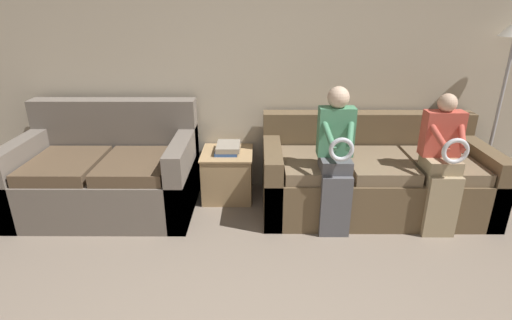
{
  "coord_description": "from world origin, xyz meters",
  "views": [
    {
      "loc": [
        -0.03,
        -1.17,
        1.89
      ],
      "look_at": [
        -0.04,
        1.7,
        0.74
      ],
      "focal_mm": 28.0,
      "sensor_mm": 36.0,
      "label": 1
    }
  ],
  "objects_px": {
    "side_shelf": "(228,174)",
    "book_stack": "(228,148)",
    "child_left_seated": "(336,155)",
    "floor_lamp": "(511,55)",
    "couch_side": "(109,174)",
    "couch_main": "(372,177)",
    "child_right_seated": "(442,160)"
  },
  "relations": [
    {
      "from": "couch_main",
      "to": "book_stack",
      "type": "xyz_separation_m",
      "value": [
        -1.4,
        0.21,
        0.21
      ]
    },
    {
      "from": "floor_lamp",
      "to": "book_stack",
      "type": "bearing_deg",
      "value": -179.07
    },
    {
      "from": "couch_side",
      "to": "side_shelf",
      "type": "bearing_deg",
      "value": 11.93
    },
    {
      "from": "side_shelf",
      "to": "floor_lamp",
      "type": "xyz_separation_m",
      "value": [
        2.64,
        0.05,
        1.18
      ]
    },
    {
      "from": "child_right_seated",
      "to": "book_stack",
      "type": "relative_size",
      "value": 3.85
    },
    {
      "from": "side_shelf",
      "to": "book_stack",
      "type": "relative_size",
      "value": 1.69
    },
    {
      "from": "couch_side",
      "to": "side_shelf",
      "type": "distance_m",
      "value": 1.15
    },
    {
      "from": "couch_main",
      "to": "floor_lamp",
      "type": "relative_size",
      "value": 1.19
    },
    {
      "from": "book_stack",
      "to": "floor_lamp",
      "type": "relative_size",
      "value": 0.18
    },
    {
      "from": "couch_side",
      "to": "child_right_seated",
      "type": "height_order",
      "value": "child_right_seated"
    },
    {
      "from": "child_right_seated",
      "to": "floor_lamp",
      "type": "relative_size",
      "value": 0.68
    },
    {
      "from": "couch_main",
      "to": "child_right_seated",
      "type": "bearing_deg",
      "value": -42.52
    },
    {
      "from": "couch_main",
      "to": "child_right_seated",
      "type": "xyz_separation_m",
      "value": [
        0.45,
        -0.41,
        0.33
      ]
    },
    {
      "from": "couch_side",
      "to": "side_shelf",
      "type": "relative_size",
      "value": 3.09
    },
    {
      "from": "couch_side",
      "to": "book_stack",
      "type": "relative_size",
      "value": 5.22
    },
    {
      "from": "couch_side",
      "to": "book_stack",
      "type": "xyz_separation_m",
      "value": [
        1.13,
        0.24,
        0.18
      ]
    },
    {
      "from": "couch_side",
      "to": "book_stack",
      "type": "distance_m",
      "value": 1.17
    },
    {
      "from": "couch_main",
      "to": "book_stack",
      "type": "relative_size",
      "value": 6.75
    },
    {
      "from": "couch_main",
      "to": "side_shelf",
      "type": "bearing_deg",
      "value": 171.55
    },
    {
      "from": "couch_main",
      "to": "couch_side",
      "type": "relative_size",
      "value": 1.29
    },
    {
      "from": "floor_lamp",
      "to": "side_shelf",
      "type": "bearing_deg",
      "value": -178.95
    },
    {
      "from": "couch_side",
      "to": "floor_lamp",
      "type": "bearing_deg",
      "value": 4.34
    },
    {
      "from": "child_left_seated",
      "to": "floor_lamp",
      "type": "relative_size",
      "value": 0.71
    },
    {
      "from": "child_left_seated",
      "to": "side_shelf",
      "type": "xyz_separation_m",
      "value": [
        -0.96,
        0.61,
        -0.44
      ]
    },
    {
      "from": "side_shelf",
      "to": "child_right_seated",
      "type": "bearing_deg",
      "value": -18.44
    },
    {
      "from": "floor_lamp",
      "to": "child_left_seated",
      "type": "bearing_deg",
      "value": -158.51
    },
    {
      "from": "couch_main",
      "to": "couch_side",
      "type": "height_order",
      "value": "couch_side"
    },
    {
      "from": "side_shelf",
      "to": "book_stack",
      "type": "distance_m",
      "value": 0.28
    },
    {
      "from": "child_right_seated",
      "to": "side_shelf",
      "type": "xyz_separation_m",
      "value": [
        -1.86,
        0.62,
        -0.4
      ]
    },
    {
      "from": "couch_side",
      "to": "child_right_seated",
      "type": "bearing_deg",
      "value": -7.31
    },
    {
      "from": "child_right_seated",
      "to": "book_stack",
      "type": "distance_m",
      "value": 1.96
    },
    {
      "from": "child_right_seated",
      "to": "book_stack",
      "type": "height_order",
      "value": "child_right_seated"
    }
  ]
}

